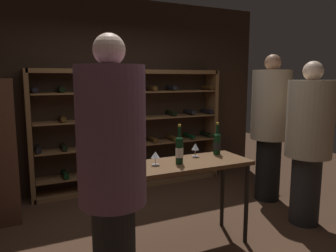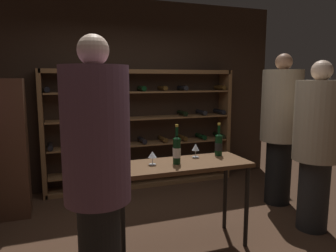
# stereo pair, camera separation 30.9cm
# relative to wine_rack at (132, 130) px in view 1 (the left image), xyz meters

# --- Properties ---
(ground_plane) EXTENTS (10.16, 10.16, 0.00)m
(ground_plane) POSITION_rel_wine_rack_xyz_m (-0.23, -1.87, -0.90)
(ground_plane) COLOR #472D1E
(back_wall) EXTENTS (5.13, 0.10, 2.87)m
(back_wall) POSITION_rel_wine_rack_xyz_m (-0.23, 0.21, 0.54)
(back_wall) COLOR #332319
(back_wall) RESTS_ON ground
(wine_rack) EXTENTS (2.96, 0.32, 1.81)m
(wine_rack) POSITION_rel_wine_rack_xyz_m (0.00, 0.00, 0.00)
(wine_rack) COLOR brown
(wine_rack) RESTS_ON ground
(tasting_table) EXTENTS (1.35, 0.52, 0.87)m
(tasting_table) POSITION_rel_wine_rack_xyz_m (-0.15, -1.95, -0.13)
(tasting_table) COLOR brown
(tasting_table) RESTS_ON ground
(person_bystander_dark_jacket) EXTENTS (0.50, 0.50, 1.87)m
(person_bystander_dark_jacket) POSITION_rel_wine_rack_xyz_m (1.39, -2.09, 0.12)
(person_bystander_dark_jacket) COLOR #252525
(person_bystander_dark_jacket) RESTS_ON ground
(person_host_in_suit) EXTENTS (0.51, 0.51, 2.00)m
(person_host_in_suit) POSITION_rel_wine_rack_xyz_m (1.53, -1.32, 0.20)
(person_host_in_suit) COLOR black
(person_host_in_suit) RESTS_ON ground
(person_guest_blue_shirt) EXTENTS (0.45, 0.46, 1.96)m
(person_guest_blue_shirt) POSITION_rel_wine_rack_xyz_m (-1.03, -2.59, 0.19)
(person_guest_blue_shirt) COLOR black
(person_guest_blue_shirt) RESTS_ON ground
(wine_bottle_green_slim) EXTENTS (0.08, 0.08, 0.35)m
(wine_bottle_green_slim) POSITION_rel_wine_rack_xyz_m (0.34, -1.81, 0.09)
(wine_bottle_green_slim) COLOR black
(wine_bottle_green_slim) RESTS_ON tasting_table
(wine_bottle_black_capsule) EXTENTS (0.08, 0.08, 0.38)m
(wine_bottle_black_capsule) POSITION_rel_wine_rack_xyz_m (-0.20, -1.98, 0.11)
(wine_bottle_black_capsule) COLOR black
(wine_bottle_black_capsule) RESTS_ON tasting_table
(wine_glass_stemmed_center) EXTENTS (0.08, 0.08, 0.13)m
(wine_glass_stemmed_center) POSITION_rel_wine_rack_xyz_m (-0.43, -1.92, 0.06)
(wine_glass_stemmed_center) COLOR silver
(wine_glass_stemmed_center) RESTS_ON tasting_table
(wine_glass_stemmed_right) EXTENTS (0.08, 0.08, 0.14)m
(wine_glass_stemmed_right) POSITION_rel_wine_rack_xyz_m (0.08, -1.80, 0.07)
(wine_glass_stemmed_right) COLOR silver
(wine_glass_stemmed_right) RESTS_ON tasting_table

